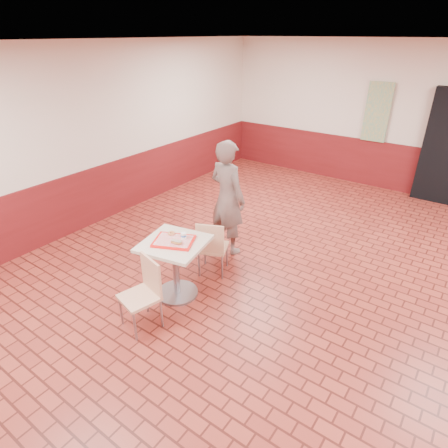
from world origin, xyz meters
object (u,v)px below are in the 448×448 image
Objects in this scene: customer at (227,198)px; serving_tray at (174,241)px; chair_main_front at (144,290)px; chair_main_back at (212,245)px; main_table at (175,260)px; paper_cup at (184,236)px; long_john_donut at (176,242)px; ring_donut at (171,233)px.

serving_tray is at bearing 104.88° from customer.
chair_main_front is 1.03× the size of chair_main_back.
customer is at bearing 95.56° from main_table.
main_table is 0.63m from chair_main_front.
serving_tray reaches higher than main_table.
customer reaches higher than paper_cup.
serving_tray is 0.11m from long_john_donut.
chair_main_front is 9.13× the size of ring_donut.
ring_donut is (-0.12, 0.09, 0.30)m from main_table.
chair_main_front reaches higher than main_table.
main_table is 5.19× the size of long_john_donut.
paper_cup is at bearing 0.25° from ring_donut.
ring_donut is (-0.21, 0.71, 0.35)m from chair_main_front.
paper_cup is (-0.00, 0.71, 0.38)m from chair_main_front.
long_john_donut is (0.22, -1.37, -0.04)m from customer.
paper_cup is (-0.01, -0.54, 0.39)m from chair_main_back.
chair_main_back is at bearing 81.60° from main_table.
customer reaches higher than chair_main_back.
chair_main_front is 1.25m from chair_main_back.
customer is 1.39m from long_john_donut.
serving_tray is at bearing 112.07° from chair_main_front.
serving_tray is (-0.09, 0.62, 0.32)m from chair_main_front.
long_john_donut is at bearing -27.95° from serving_tray.
customer is at bearing 99.73° from paper_cup.
serving_tray is 0.15m from ring_donut.
serving_tray is 0.14m from paper_cup.
ring_donut is at bearing 99.66° from customer.
ring_donut is at bearing -179.75° from paper_cup.
long_john_donut is 1.81× the size of paper_cup.
customer is at bearing 110.47° from chair_main_front.
customer is at bearing -96.01° from chair_main_back.
chair_main_back is at bearing 88.79° from paper_cup.
chair_main_front is at bearing -73.68° from ring_donut.
serving_tray is (0.00, 0.00, 0.27)m from main_table.
long_john_donut is at bearing -27.95° from main_table.
main_table is 0.92× the size of chair_main_front.
customer reaches higher than chair_main_front.
chair_main_back reaches higher than main_table.
serving_tray is at bearing 57.62° from chair_main_back.
chair_main_back is 0.69m from ring_donut.
chair_main_front is 10.21× the size of paper_cup.
long_john_donut is (0.00, 0.57, 0.36)m from chair_main_front.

